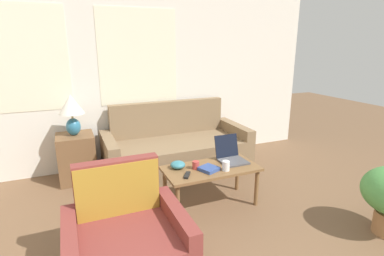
{
  "coord_description": "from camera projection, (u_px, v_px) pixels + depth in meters",
  "views": [
    {
      "loc": [
        -0.35,
        -0.51,
        1.72
      ],
      "look_at": [
        1.01,
        2.68,
        0.75
      ],
      "focal_mm": 28.0,
      "sensor_mm": 36.0,
      "label": 1
    }
  ],
  "objects": [
    {
      "name": "wall_back",
      "position": [
        92.0,
        76.0,
        4.01
      ],
      "size": [
        6.81,
        0.06,
        2.6
      ],
      "color": "white",
      "rests_on": "ground_plane"
    },
    {
      "name": "couch",
      "position": [
        176.0,
        150.0,
        4.27
      ],
      "size": [
        1.99,
        0.89,
        0.92
      ],
      "color": "#846B4C",
      "rests_on": "ground_plane"
    },
    {
      "name": "armchair",
      "position": [
        127.0,
        249.0,
        2.19
      ],
      "size": [
        0.84,
        0.73,
        0.88
      ],
      "color": "brown",
      "rests_on": "ground_plane"
    },
    {
      "name": "side_table",
      "position": [
        77.0,
        158.0,
        3.87
      ],
      "size": [
        0.45,
        0.45,
        0.61
      ],
      "color": "brown",
      "rests_on": "ground_plane"
    },
    {
      "name": "table_lamp",
      "position": [
        71.0,
        109.0,
        3.7
      ],
      "size": [
        0.31,
        0.31,
        0.52
      ],
      "color": "teal",
      "rests_on": "side_table"
    },
    {
      "name": "coffee_table",
      "position": [
        211.0,
        172.0,
        3.23
      ],
      "size": [
        1.02,
        0.5,
        0.45
      ],
      "color": "brown",
      "rests_on": "ground_plane"
    },
    {
      "name": "laptop",
      "position": [
        231.0,
        155.0,
        3.39
      ],
      "size": [
        0.29,
        0.33,
        0.27
      ],
      "color": "#47474C",
      "rests_on": "coffee_table"
    },
    {
      "name": "cup_navy",
      "position": [
        226.0,
        166.0,
        3.12
      ],
      "size": [
        0.08,
        0.08,
        0.1
      ],
      "color": "white",
      "rests_on": "coffee_table"
    },
    {
      "name": "cup_yellow",
      "position": [
        196.0,
        165.0,
        3.17
      ],
      "size": [
        0.07,
        0.07,
        0.08
      ],
      "color": "#B23D38",
      "rests_on": "coffee_table"
    },
    {
      "name": "snack_bowl",
      "position": [
        178.0,
        165.0,
        3.19
      ],
      "size": [
        0.16,
        0.16,
        0.08
      ],
      "color": "teal",
      "rests_on": "coffee_table"
    },
    {
      "name": "book_red",
      "position": [
        209.0,
        169.0,
        3.14
      ],
      "size": [
        0.23,
        0.23,
        0.04
      ],
      "color": "#334C8E",
      "rests_on": "coffee_table"
    },
    {
      "name": "tv_remote",
      "position": [
        187.0,
        175.0,
        3.0
      ],
      "size": [
        0.12,
        0.15,
        0.02
      ],
      "color": "black",
      "rests_on": "coffee_table"
    }
  ]
}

